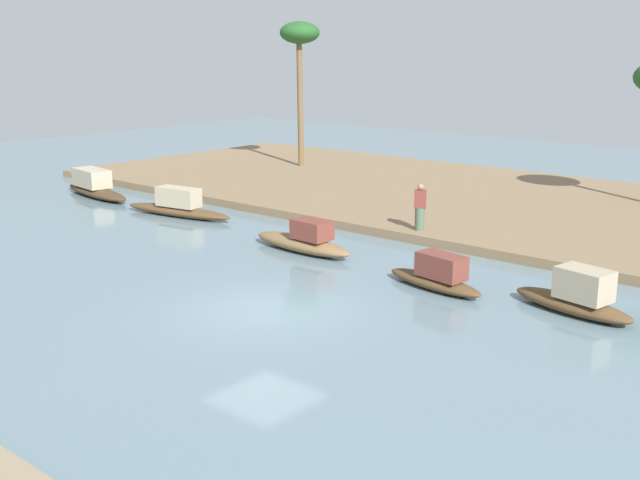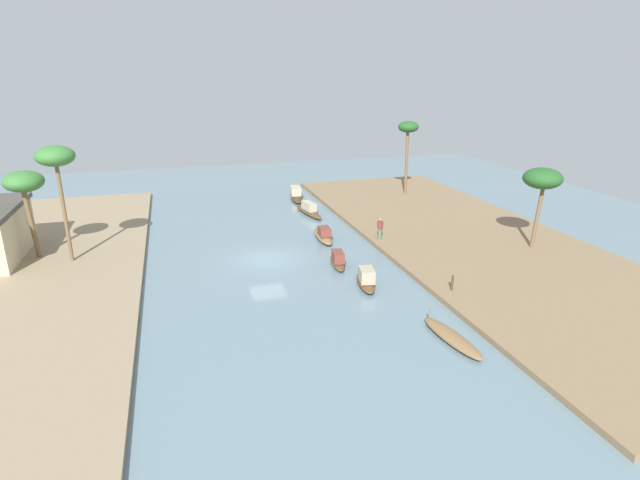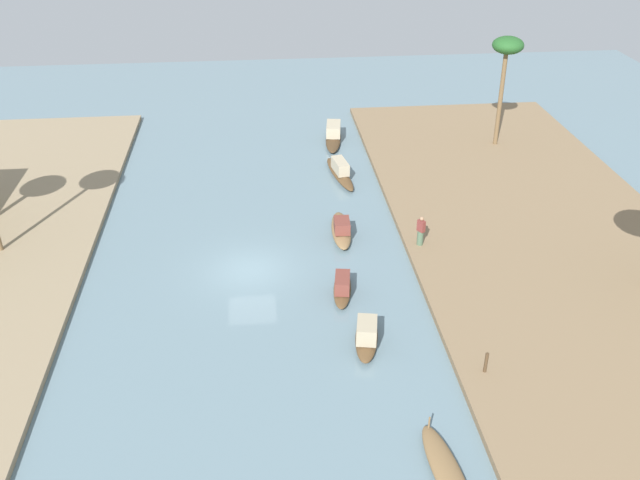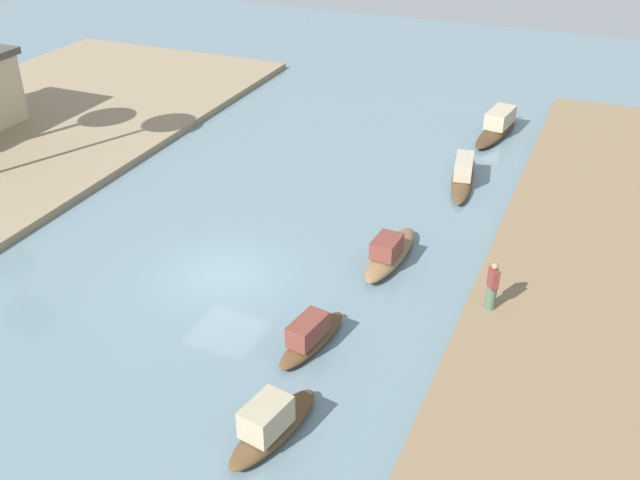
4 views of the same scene
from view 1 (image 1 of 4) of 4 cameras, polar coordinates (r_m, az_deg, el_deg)
name	(u,v)px [view 1 (image 1 of 4)]	position (r m, az deg, el deg)	size (l,w,h in m)	color
river_water	(264,310)	(20.75, -4.08, -5.10)	(78.35, 78.35, 0.00)	slate
riverbank_left	(537,208)	(33.78, 15.52, 2.24)	(45.97, 15.62, 0.33)	#846B4C
sampan_downstream_large	(577,297)	(21.34, 18.16, -3.95)	(3.59, 1.61, 1.25)	brown
sampan_with_tall_canopy	(437,276)	(22.51, 8.50, -2.61)	(3.40, 1.36, 1.07)	brown
sampan_with_red_awning	(95,186)	(37.37, -16.06, 3.78)	(5.29, 1.80, 1.23)	#47331E
sampan_near_left_bank	(304,241)	(26.28, -1.15, -0.05)	(4.24, 1.25, 1.15)	brown
sampan_midstream	(178,206)	(32.24, -10.27, 2.43)	(5.35, 1.76, 1.18)	brown
person_on_near_bank	(420,209)	(28.08, 7.27, 2.23)	(0.48, 0.47, 1.68)	#4C664C
palm_tree_left_far	(300,40)	(42.40, -1.48, 14.31)	(2.10, 2.10, 7.60)	brown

